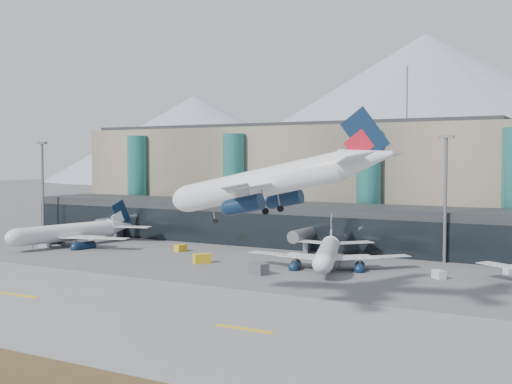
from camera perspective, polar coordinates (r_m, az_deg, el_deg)
ground at (r=103.44m, az=-6.53°, el=-8.72°), size 900.00×900.00×0.00m
runway_strip at (r=91.95m, az=-12.07°, el=-10.24°), size 400.00×40.00×0.04m
runway_markings at (r=91.95m, az=-12.07°, el=-10.22°), size 128.00×1.00×0.02m
concourse at (r=152.80m, az=6.18°, el=-3.03°), size 170.00×27.00×10.00m
terminal_main at (r=191.77m, az=3.08°, el=1.34°), size 130.00×30.00×31.00m
teal_towers at (r=173.08m, az=3.73°, el=0.69°), size 116.40×19.40×46.00m
lightmast_left at (r=188.64m, az=-18.44°, el=0.85°), size 3.00×1.20×25.60m
lightmast_mid at (r=133.63m, az=16.49°, el=0.07°), size 3.00×1.20×25.60m
hero_jet at (r=87.13m, az=2.39°, el=1.74°), size 34.15×35.11×11.31m
jet_parked_left at (r=161.46m, az=-15.45°, el=-2.98°), size 35.90×36.48×11.76m
jet_parked_mid at (r=125.23m, az=6.44°, el=-4.81°), size 31.07×32.93×10.58m
veh_a at (r=159.56m, az=-18.26°, el=-4.43°), size 3.12×2.64×1.53m
veh_b at (r=146.21m, az=-6.72°, el=-4.96°), size 2.14×2.95×1.55m
veh_c at (r=116.87m, az=0.26°, el=-6.82°), size 4.27×3.44×2.10m
veh_d at (r=125.89m, az=21.81°, el=-6.43°), size 3.04×3.17×1.64m
veh_f at (r=186.50m, az=-18.12°, el=-3.29°), size 2.93×4.04×2.03m
veh_g at (r=117.20m, az=15.95°, el=-7.06°), size 2.81×2.81×1.47m
veh_h at (r=129.54m, az=-4.82°, el=-5.91°), size 3.50×3.77×1.87m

